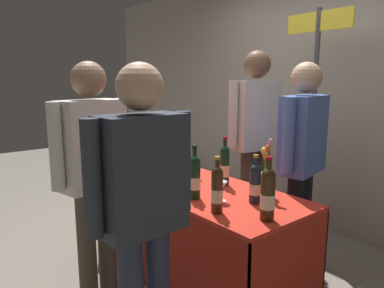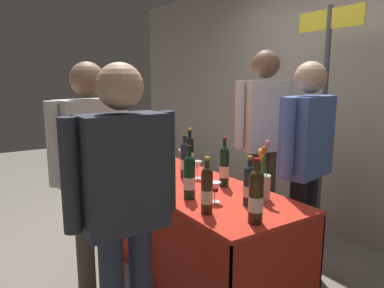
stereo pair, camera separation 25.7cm
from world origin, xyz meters
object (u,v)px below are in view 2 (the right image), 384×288
Objects in this scene: wine_glass_near_taster at (215,188)px; booth_signpost at (324,104)px; featured_wine_bottle at (249,185)px; tasting_table at (192,212)px; display_bottle_0 at (133,154)px; wine_glass_mid at (183,154)px; wine_glass_near_vendor at (198,166)px; taster_foreground_right at (91,161)px; vendor_presenter at (263,130)px; flower_vase at (263,181)px.

booth_signpost reaches higher than wine_glass_near_taster.
tasting_table is at bearing -174.95° from featured_wine_bottle.
display_bottle_0 is 2.03× the size of wine_glass_mid.
wine_glass_mid is 1.27m from booth_signpost.
wine_glass_near_vendor is 0.43m from wine_glass_mid.
taster_foreground_right is (0.35, -0.92, 0.12)m from wine_glass_mid.
wine_glass_mid is 0.08× the size of vendor_presenter.
featured_wine_bottle is at bearing -57.16° from taster_foreground_right.
wine_glass_near_taster is at bearing 40.33° from vendor_presenter.
featured_wine_bottle is 1.09m from vendor_presenter.
vendor_presenter is at bearing 63.69° from display_bottle_0.
flower_vase reaches higher than tasting_table.
wine_glass_near_taster is at bearing -136.99° from featured_wine_bottle.
tasting_table is at bearing 19.79° from vendor_presenter.
tasting_table is 0.66m from flower_vase.
wine_glass_near_taster is at bearing -22.71° from wine_glass_near_vendor.
taster_foreground_right is (-0.01, -1.54, -0.09)m from vendor_presenter.
flower_vase is (0.63, 0.07, 0.02)m from wine_glass_near_vendor.
vendor_presenter reaches higher than flower_vase.
taster_foreground_right is (-0.06, -0.81, 0.13)m from wine_glass_near_vendor.
featured_wine_bottle is at bearing -5.98° from wine_glass_near_vendor.
flower_vase is at bearing 20.12° from tasting_table.
featured_wine_bottle is 2.36× the size of wine_glass_near_taster.
taster_foreground_right is (-0.57, -0.59, 0.13)m from wine_glass_near_taster.
vendor_presenter reaches higher than tasting_table.
tasting_table is at bearing -26.00° from taster_foreground_right.
wine_glass_near_taster is (0.41, -0.09, 0.32)m from tasting_table.
wine_glass_near_taster is at bearing -19.65° from wine_glass_mid.
display_bottle_0 is 0.77× the size of flower_vase.
wine_glass_mid is at bearing -129.19° from booth_signpost.
wine_glass_mid is at bearing -20.64° from vendor_presenter.
wine_glass_mid is 0.09× the size of taster_foreground_right.
tasting_table is 0.77m from display_bottle_0.
wine_glass_near_vendor is 0.08× the size of vendor_presenter.
wine_glass_mid is (0.14, 0.41, -0.02)m from display_bottle_0.
display_bottle_0 is at bearing -165.06° from tasting_table.
booth_signpost is (0.40, 1.84, 0.33)m from taster_foreground_right.
display_bottle_0 is 1.66m from booth_signpost.
featured_wine_bottle is at bearing 5.05° from tasting_table.
wine_glass_mid is (-0.51, 0.23, 0.33)m from tasting_table.
vendor_presenter is at bearing 131.58° from featured_wine_bottle.
booth_signpost reaches higher than featured_wine_bottle.
taster_foreground_right is at bearing -103.42° from tasting_table.
featured_wine_bottle is 1.23m from booth_signpost.
vendor_presenter is (-0.05, 0.73, 0.22)m from wine_glass_near_vendor.
tasting_table is at bearing -101.58° from booth_signpost.
wine_glass_near_vendor is at bearing -173.29° from flower_vase.
wine_glass_near_taster is (0.92, -0.33, -0.02)m from wine_glass_mid.
booth_signpost reaches higher than vendor_presenter.
display_bottle_0 is at bearing -123.92° from booth_signpost.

